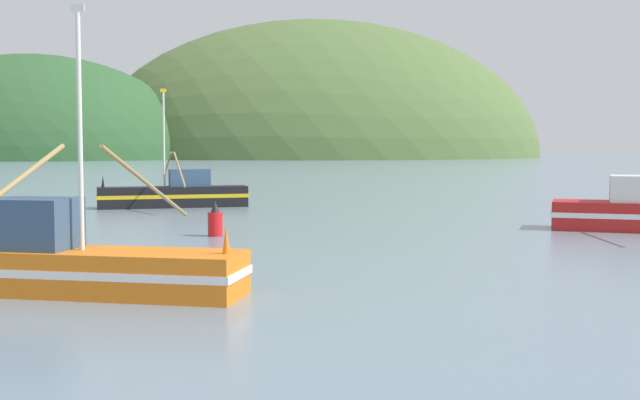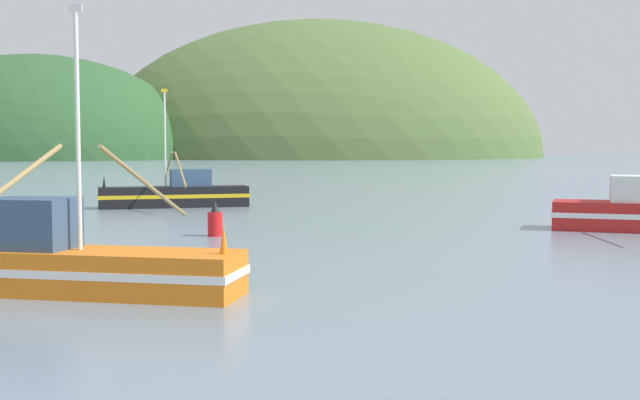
% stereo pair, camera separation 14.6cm
% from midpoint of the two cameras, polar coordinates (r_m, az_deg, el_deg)
% --- Properties ---
extents(hill_far_left, '(87.98, 70.38, 55.87)m').
position_cam_midpoint_polar(hill_far_left, '(232.01, -19.40, 2.73)').
color(hill_far_left, '#2D562D').
rests_on(hill_far_left, ground).
extents(hill_far_right, '(139.04, 111.23, 83.87)m').
position_cam_midpoint_polar(hill_far_right, '(254.21, -0.24, 3.03)').
color(hill_far_right, '#516B38').
rests_on(hill_far_right, ground).
extents(fishing_boat_orange, '(8.40, 13.56, 7.26)m').
position_cam_midpoint_polar(fishing_boat_orange, '(21.53, -16.86, -4.23)').
color(fishing_boat_orange, orange).
rests_on(fishing_boat_orange, ground).
extents(fishing_boat_black, '(9.15, 12.56, 7.13)m').
position_cam_midpoint_polar(fishing_boat_black, '(49.92, -10.21, 0.41)').
color(fishing_boat_black, black).
rests_on(fishing_boat_black, ground).
extents(channel_buoy, '(0.61, 0.61, 1.49)m').
position_cam_midpoint_polar(channel_buoy, '(33.88, -7.49, -1.50)').
color(channel_buoy, red).
rests_on(channel_buoy, ground).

